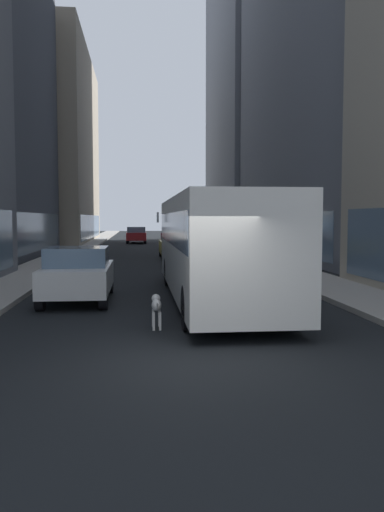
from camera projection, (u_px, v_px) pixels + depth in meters
The scene contains 12 objects.
ground_plane at pixel (150, 248), 43.74m from camera, with size 120.00×120.00×0.00m, color black.
sidewalk_left at pixel (81, 247), 43.14m from camera, with size 2.40×110.00×0.15m, color #9E9991.
sidewalk_right at pixel (218, 247), 44.32m from camera, with size 2.40×110.00×0.15m, color #9E9991.
building_left_far at pixel (32, 148), 53.97m from camera, with size 11.97×23.73×19.52m.
building_right_far at pixel (260, 95), 54.83m from camera, with size 9.08×19.51×30.78m.
transit_bus at pixel (213, 241), 15.56m from camera, with size 2.78×11.53×3.05m.
car_black_suv at pixel (181, 237), 46.15m from camera, with size 1.72×3.97×1.62m.
car_silver_sedan at pixel (177, 235), 51.18m from camera, with size 1.75×4.67×1.62m.
car_white_van at pixel (78, 274), 15.40m from camera, with size 1.88×4.04×1.62m.
car_yellow_taxi at pixel (174, 245), 32.05m from camera, with size 1.76×4.16×1.62m.
car_red_coupe at pixel (136, 235), 52.25m from camera, with size 1.93×4.64×1.62m.
dalmatian_dog at pixel (156, 305), 11.68m from camera, with size 0.22×0.96×0.72m.
Camera 1 is at (-1.03, -8.80, 2.46)m, focal length 36.59 mm.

